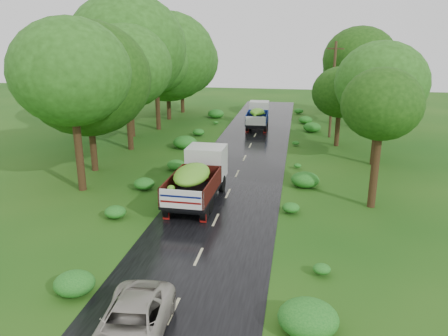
% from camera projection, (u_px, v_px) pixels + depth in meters
% --- Properties ---
extents(ground, '(120.00, 120.00, 0.00)m').
position_uv_depth(ground, '(199.00, 257.00, 19.34)').
color(ground, '#11450E').
rests_on(ground, ground).
extents(road, '(6.50, 80.00, 0.02)m').
position_uv_depth(road, '(219.00, 213.00, 24.04)').
color(road, black).
rests_on(road, ground).
extents(road_lines, '(0.12, 69.60, 0.00)m').
position_uv_depth(road_lines, '(222.00, 206.00, 24.98)').
color(road_lines, '#BFB78C').
rests_on(road_lines, road).
extents(truck_near, '(2.50, 6.70, 2.79)m').
position_uv_depth(truck_near, '(199.00, 175.00, 25.29)').
color(truck_near, black).
rests_on(truck_near, ground).
extents(truck_far, '(2.22, 5.88, 2.45)m').
position_uv_depth(truck_far, '(258.00, 114.00, 44.95)').
color(truck_far, black).
rests_on(truck_far, ground).
extents(car, '(2.53, 4.78, 1.28)m').
position_uv_depth(car, '(131.00, 325.00, 13.84)').
color(car, '#ABA598').
rests_on(car, road).
extents(utility_pole, '(1.46, 0.66, 8.73)m').
position_uv_depth(utility_pole, '(333.00, 89.00, 39.84)').
color(utility_pole, '#382616').
rests_on(utility_pole, ground).
extents(trees_left, '(6.49, 31.77, 10.23)m').
position_uv_depth(trees_left, '(142.00, 62.00, 39.69)').
color(trees_left, black).
rests_on(trees_left, ground).
extents(trees_right, '(5.97, 31.15, 8.56)m').
position_uv_depth(trees_right, '(361.00, 76.00, 38.61)').
color(trees_right, black).
rests_on(trees_right, ground).
extents(shrubs, '(11.90, 44.00, 0.70)m').
position_uv_depth(shrubs, '(241.00, 161.00, 32.40)').
color(shrubs, '#155919').
rests_on(shrubs, ground).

